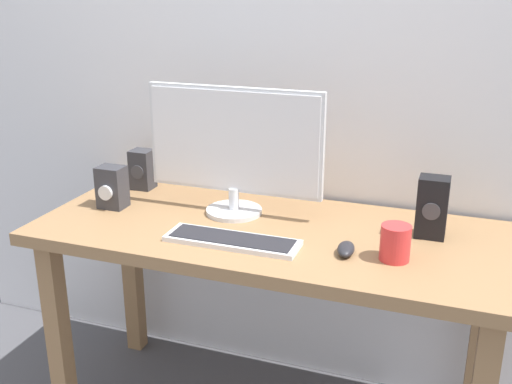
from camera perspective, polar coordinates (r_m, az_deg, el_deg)
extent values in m
cube|color=#936D47|center=(2.01, 1.30, -3.95)|extent=(1.56, 0.66, 0.04)
cube|color=#936D47|center=(2.30, -18.11, -12.54)|extent=(0.06, 0.06, 0.72)
cube|color=#936D47|center=(2.66, -11.54, -7.43)|extent=(0.06, 0.06, 0.72)
cube|color=#936D47|center=(2.33, 20.32, -12.42)|extent=(0.06, 0.06, 0.72)
cylinder|color=silver|center=(2.13, -2.08, -1.79)|extent=(0.20, 0.20, 0.02)
cylinder|color=silver|center=(2.11, -2.10, -0.63)|extent=(0.04, 0.04, 0.08)
cube|color=silver|center=(2.06, -2.04, 4.89)|extent=(0.62, 0.02, 0.36)
cube|color=white|center=(2.05, -2.19, 4.80)|extent=(0.60, 0.01, 0.34)
cube|color=silver|center=(1.89, -2.25, -4.60)|extent=(0.42, 0.13, 0.02)
cube|color=#232328|center=(1.88, -2.26, -4.34)|extent=(0.39, 0.10, 0.00)
ellipsoid|color=#232328|center=(1.83, 8.46, -5.32)|extent=(0.06, 0.11, 0.03)
cube|color=black|center=(1.98, 16.25, -1.38)|extent=(0.09, 0.08, 0.20)
cylinder|color=#3F3F44|center=(1.95, 16.15, -1.78)|extent=(0.06, 0.00, 0.06)
cube|color=#333338|center=(2.40, -10.64, 2.11)|extent=(0.08, 0.08, 0.15)
cylinder|color=#3F3F44|center=(2.37, -11.12, 1.84)|extent=(0.05, 0.00, 0.05)
cube|color=#333338|center=(2.22, -13.39, 0.46)|extent=(0.10, 0.08, 0.15)
cylinder|color=silver|center=(2.19, -13.99, -0.08)|extent=(0.05, 0.01, 0.05)
cylinder|color=red|center=(1.81, 12.97, -4.68)|extent=(0.09, 0.09, 0.11)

